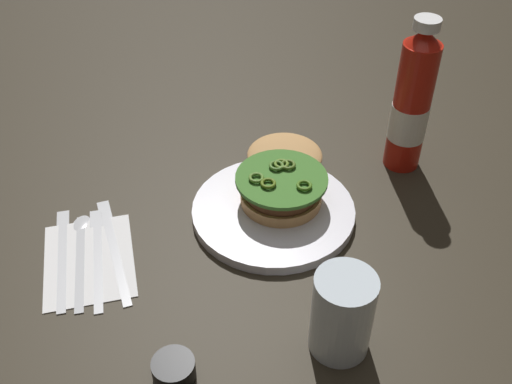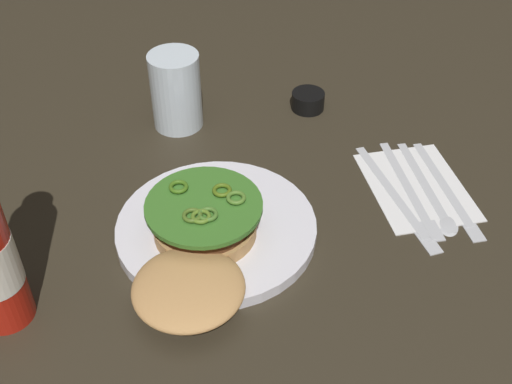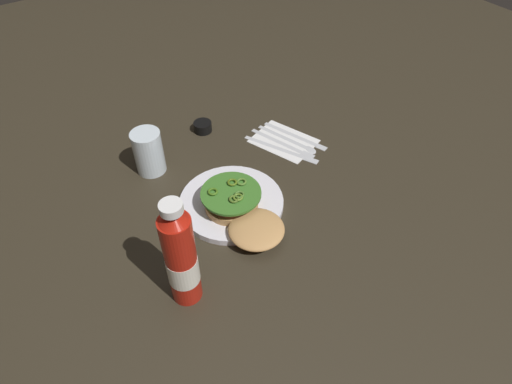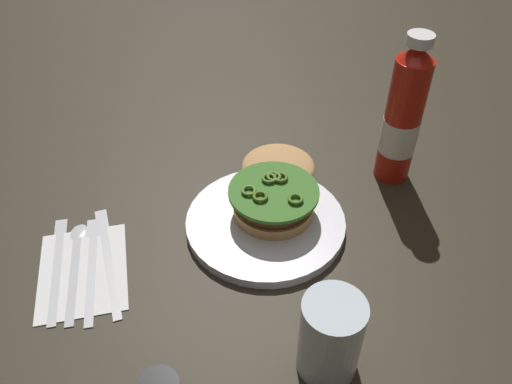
% 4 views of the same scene
% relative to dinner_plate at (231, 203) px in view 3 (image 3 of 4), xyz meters
% --- Properties ---
extents(ground_plane, '(3.00, 3.00, 0.00)m').
position_rel_dinner_plate_xyz_m(ground_plane, '(-0.02, 0.03, -0.01)').
color(ground_plane, '#2F281C').
extents(dinner_plate, '(0.24, 0.24, 0.02)m').
position_rel_dinner_plate_xyz_m(dinner_plate, '(0.00, 0.00, 0.00)').
color(dinner_plate, white).
rests_on(dinner_plate, ground_plane).
extents(burger_sandwich, '(0.23, 0.14, 0.05)m').
position_rel_dinner_plate_xyz_m(burger_sandwich, '(0.05, -0.01, 0.03)').
color(burger_sandwich, tan).
rests_on(burger_sandwich, dinner_plate).
extents(ketchup_bottle, '(0.06, 0.06, 0.25)m').
position_rel_dinner_plate_xyz_m(ketchup_bottle, '(0.15, -0.20, 0.11)').
color(ketchup_bottle, '#B61C0F').
rests_on(ketchup_bottle, ground_plane).
extents(water_glass, '(0.07, 0.07, 0.11)m').
position_rel_dinner_plate_xyz_m(water_glass, '(-0.22, -0.10, 0.05)').
color(water_glass, silver).
rests_on(water_glass, ground_plane).
extents(condiment_cup, '(0.05, 0.05, 0.03)m').
position_rel_dinner_plate_xyz_m(condiment_cup, '(-0.29, 0.09, 0.01)').
color(condiment_cup, black).
rests_on(condiment_cup, ground_plane).
extents(napkin, '(0.19, 0.17, 0.00)m').
position_rel_dinner_plate_xyz_m(napkin, '(-0.12, 0.25, -0.01)').
color(napkin, white).
rests_on(napkin, ground_plane).
extents(butter_knife, '(0.20, 0.11, 0.00)m').
position_rel_dinner_plate_xyz_m(butter_knife, '(-0.08, 0.22, -0.00)').
color(butter_knife, silver).
rests_on(butter_knife, napkin).
extents(fork_utensil, '(0.20, 0.08, 0.00)m').
position_rel_dinner_plate_xyz_m(fork_utensil, '(-0.10, 0.24, -0.00)').
color(fork_utensil, silver).
rests_on(fork_utensil, napkin).
extents(spoon_utensil, '(0.18, 0.07, 0.00)m').
position_rel_dinner_plate_xyz_m(spoon_utensil, '(-0.09, 0.27, -0.00)').
color(spoon_utensil, silver).
rests_on(spoon_utensil, napkin).
extents(steak_knife, '(0.19, 0.08, 0.00)m').
position_rel_dinner_plate_xyz_m(steak_knife, '(-0.11, 0.29, -0.00)').
color(steak_knife, silver).
rests_on(steak_knife, napkin).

